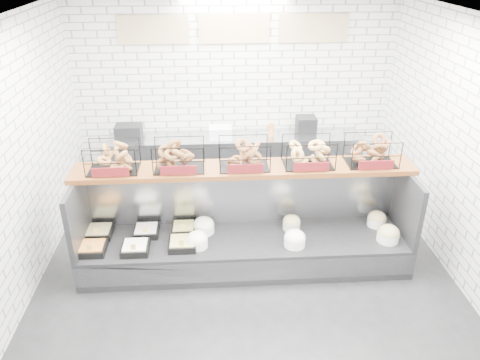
{
  "coord_description": "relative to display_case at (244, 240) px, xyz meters",
  "views": [
    {
      "loc": [
        -0.37,
        -4.52,
        3.64
      ],
      "look_at": [
        -0.05,
        0.45,
        1.12
      ],
      "focal_mm": 35.0,
      "sensor_mm": 36.0,
      "label": 1
    }
  ],
  "objects": [
    {
      "name": "room_shell",
      "position": [
        0.01,
        0.26,
        1.73
      ],
      "size": [
        5.02,
        5.51,
        3.01
      ],
      "color": "silver",
      "rests_on": "ground"
    },
    {
      "name": "display_case",
      "position": [
        0.0,
        0.0,
        0.0
      ],
      "size": [
        4.0,
        0.9,
        1.2
      ],
      "color": "black",
      "rests_on": "ground"
    },
    {
      "name": "ground",
      "position": [
        0.01,
        -0.34,
        -0.33
      ],
      "size": [
        5.5,
        5.5,
        0.0
      ],
      "primitive_type": "plane",
      "color": "black",
      "rests_on": "ground"
    },
    {
      "name": "prep_counter",
      "position": [
        0.0,
        2.09,
        0.14
      ],
      "size": [
        4.0,
        0.6,
        1.2
      ],
      "color": "#93969B",
      "rests_on": "ground"
    },
    {
      "name": "bagel_shelf",
      "position": [
        0.01,
        0.18,
        1.06
      ],
      "size": [
        4.1,
        0.5,
        0.4
      ],
      "color": "#512911",
      "rests_on": "display_case"
    }
  ]
}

